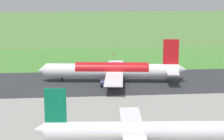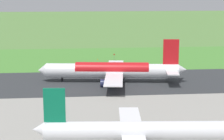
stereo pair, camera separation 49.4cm
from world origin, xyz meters
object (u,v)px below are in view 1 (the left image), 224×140
airliner_parked_mid (136,131)px  no_stopping_sign (114,56)px  traffic_cone_orange (97,59)px  airliner_main (113,70)px

airliner_parked_mid → no_stopping_sign: 105.78m
airliner_parked_mid → traffic_cone_orange: bearing=-89.0°
airliner_main → no_stopping_sign: (-4.79, -44.42, -2.61)m
airliner_main → no_stopping_sign: 44.76m
airliner_main → airliner_parked_mid: size_ratio=1.19×
airliner_parked_mid → traffic_cone_orange: size_ratio=82.80×
airliner_main → airliner_parked_mid: (0.94, 61.19, -0.72)m
airliner_main → airliner_parked_mid: bearing=89.1°
no_stopping_sign → airliner_main: bearing=83.8°
airliner_main → traffic_cone_orange: size_ratio=98.38×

